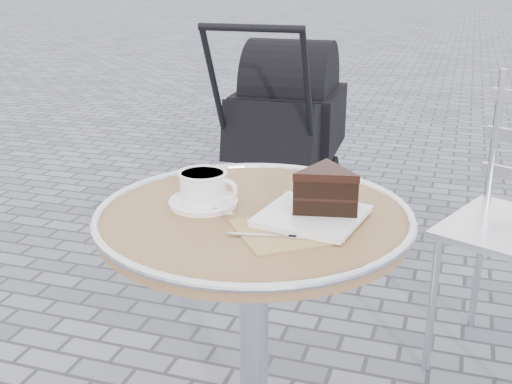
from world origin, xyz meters
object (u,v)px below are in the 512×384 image
(cake_plate_set, at_px, (322,196))
(baby_stroller, at_px, (285,131))
(cafe_table, at_px, (254,278))
(cappuccino_set, at_px, (204,191))

(cake_plate_set, relative_size, baby_stroller, 0.33)
(cake_plate_set, bearing_deg, baby_stroller, 117.02)
(cafe_table, relative_size, cappuccino_set, 4.36)
(cappuccino_set, distance_m, baby_stroller, 1.76)
(cappuccino_set, height_order, baby_stroller, baby_stroller)
(cappuccino_set, relative_size, baby_stroller, 0.16)
(baby_stroller, bearing_deg, cake_plate_set, -74.44)
(cafe_table, bearing_deg, cake_plate_set, 6.11)
(cafe_table, xyz_separation_m, baby_stroller, (-0.40, 1.72, -0.10))
(cappuccino_set, bearing_deg, baby_stroller, 99.31)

